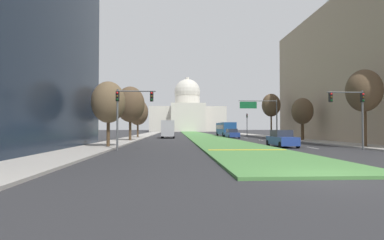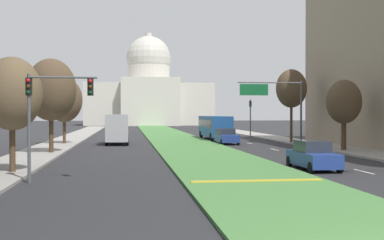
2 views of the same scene
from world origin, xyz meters
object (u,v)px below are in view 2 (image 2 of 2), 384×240
at_px(street_tree_left_far, 64,100).
at_px(sedan_distant, 224,131).
at_px(street_tree_left_near, 12,94).
at_px(overhead_guide_sign, 277,99).
at_px(capitol_building, 149,94).
at_px(sedan_lead_stopped, 313,156).
at_px(traffic_light_far_right, 250,113).
at_px(street_tree_left_mid, 51,90).
at_px(street_tree_right_far, 291,89).
at_px(box_truck_delivery, 117,129).
at_px(traffic_light_near_left, 47,103).
at_px(city_bus, 215,126).
at_px(sedan_midblock, 226,136).
at_px(street_tree_right_mid, 344,102).

bearing_deg(street_tree_left_far, sedan_distant, 32.91).
height_order(street_tree_left_near, sedan_distant, street_tree_left_near).
height_order(overhead_guide_sign, sedan_distant, overhead_guide_sign).
height_order(capitol_building, street_tree_left_near, capitol_building).
distance_m(overhead_guide_sign, sedan_lead_stopped, 19.23).
xyz_separation_m(traffic_light_far_right, street_tree_left_mid, (-22.83, -24.66, 1.90)).
xyz_separation_m(street_tree_right_far, box_truck_delivery, (-18.93, 0.78, -4.33)).
relative_size(traffic_light_near_left, city_bus, 0.47).
height_order(traffic_light_near_left, sedan_midblock, traffic_light_near_left).
bearing_deg(street_tree_left_mid, street_tree_right_far, 24.83).
distance_m(traffic_light_near_left, overhead_guide_sign, 28.79).
bearing_deg(sedan_lead_stopped, traffic_light_near_left, -165.71).
bearing_deg(sedan_lead_stopped, capitol_building, 92.51).
height_order(overhead_guide_sign, sedan_lead_stopped, overhead_guide_sign).
height_order(capitol_building, traffic_light_far_right, capitol_building).
height_order(street_tree_left_near, street_tree_right_mid, street_tree_left_near).
relative_size(street_tree_left_far, sedan_lead_stopped, 1.52).
distance_m(street_tree_right_mid, sedan_distant, 26.12).
xyz_separation_m(street_tree_left_far, box_truck_delivery, (5.52, -0.19, -3.04)).
distance_m(street_tree_right_mid, box_truck_delivery, 23.39).
xyz_separation_m(traffic_light_near_left, sedan_midblock, (14.42, 28.32, -3.00)).
distance_m(capitol_building, city_bus, 78.78).
xyz_separation_m(traffic_light_near_left, street_tree_left_mid, (-2.32, 16.87, 1.42)).
height_order(street_tree_left_mid, sedan_lead_stopped, street_tree_left_mid).
xyz_separation_m(street_tree_right_mid, street_tree_right_far, (-0.75, 11.59, 1.73)).
bearing_deg(street_tree_left_near, sedan_lead_stopped, 0.92).
relative_size(traffic_light_far_right, street_tree_left_far, 0.73).
distance_m(traffic_light_near_left, sedan_lead_stopped, 15.47).
height_order(capitol_building, sedan_lead_stopped, capitol_building).
distance_m(traffic_light_near_left, box_truck_delivery, 28.96).
xyz_separation_m(traffic_light_far_right, sedan_midblock, (-6.09, -13.21, -2.52)).
xyz_separation_m(traffic_light_far_right, sedan_distant, (-3.62, 0.14, -2.48)).
xyz_separation_m(street_tree_left_mid, street_tree_right_far, (23.99, 11.10, 0.80)).
bearing_deg(traffic_light_near_left, street_tree_left_near, 124.42).
xyz_separation_m(street_tree_right_far, sedan_midblock, (-7.25, 0.35, -5.22)).
height_order(street_tree_left_far, sedan_distant, street_tree_left_far).
bearing_deg(city_bus, capitol_building, 93.56).
height_order(traffic_light_far_right, sedan_midblock, traffic_light_far_right).
height_order(street_tree_right_far, sedan_lead_stopped, street_tree_right_far).
height_order(traffic_light_far_right, sedan_lead_stopped, traffic_light_far_right).
height_order(street_tree_left_near, sedan_lead_stopped, street_tree_left_near).
height_order(traffic_light_near_left, overhead_guide_sign, overhead_guide_sign).
distance_m(sedan_lead_stopped, box_truck_delivery, 27.73).
height_order(capitol_building, street_tree_left_mid, capitol_building).
distance_m(street_tree_left_far, box_truck_delivery, 6.31).
xyz_separation_m(overhead_guide_sign, sedan_distant, (-1.37, 19.43, -3.85)).
distance_m(traffic_light_near_left, street_tree_left_near, 4.25).
xyz_separation_m(capitol_building, city_bus, (4.87, -78.33, -6.90)).
bearing_deg(street_tree_left_far, sedan_lead_stopped, -55.23).
height_order(street_tree_left_mid, street_tree_right_far, street_tree_right_far).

